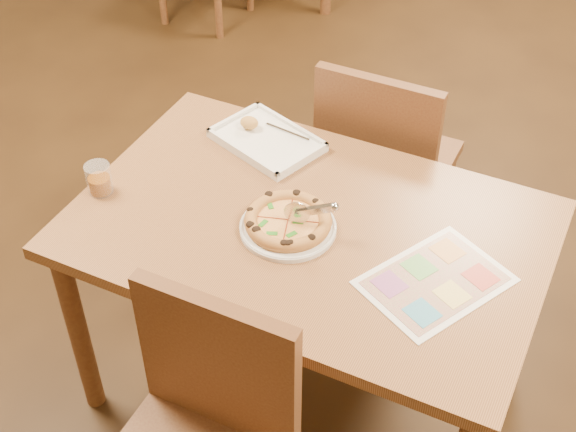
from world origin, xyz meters
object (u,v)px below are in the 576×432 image
at_px(chair_near, 202,423).
at_px(pizza_cutter, 310,211).
at_px(pizza, 288,221).
at_px(menu, 435,281).
at_px(glass_tumbler, 99,180).
at_px(plate, 288,228).
at_px(dining_table, 308,246).
at_px(chair_far, 382,151).
at_px(appetizer_tray, 266,140).

xyz_separation_m(chair_near, pizza_cutter, (0.02, 0.57, 0.23)).
xyz_separation_m(pizza, menu, (0.43, -0.02, -0.02)).
bearing_deg(chair_near, glass_tumbler, 142.19).
relative_size(chair_near, plate, 1.77).
height_order(chair_near, glass_tumbler, chair_near).
bearing_deg(pizza_cutter, dining_table, 101.52).
xyz_separation_m(pizza_cutter, glass_tumbler, (-0.62, -0.10, -0.04)).
distance_m(chair_near, menu, 0.68).
bearing_deg(chair_near, chair_far, 90.00).
bearing_deg(glass_tumbler, dining_table, 12.73).
bearing_deg(glass_tumbler, chair_near, -37.81).
relative_size(glass_tumbler, menu, 0.26).
distance_m(chair_far, pizza_cutter, 0.68).
height_order(chair_far, plate, chair_far).
bearing_deg(appetizer_tray, chair_near, -72.46).
distance_m(chair_far, glass_tumbler, 0.97).
relative_size(pizza_cutter, menu, 0.38).
bearing_deg(pizza_cutter, chair_near, -107.05).
height_order(chair_near, menu, chair_near).
bearing_deg(appetizer_tray, pizza_cutter, -46.78).
bearing_deg(pizza, plate, -65.31).
distance_m(chair_near, pizza_cutter, 0.62).
height_order(pizza_cutter, appetizer_tray, pizza_cutter).
distance_m(glass_tumbler, menu, 0.99).
bearing_deg(pizza, chair_near, -85.51).
distance_m(dining_table, chair_near, 0.61).
bearing_deg(menu, dining_table, 171.19).
relative_size(appetizer_tray, menu, 1.04).
xyz_separation_m(plate, appetizer_tray, (-0.24, 0.33, 0.00)).
height_order(plate, glass_tumbler, glass_tumbler).
bearing_deg(appetizer_tray, glass_tumbler, -127.54).
xyz_separation_m(plate, menu, (0.43, -0.01, -0.00)).
height_order(glass_tumbler, menu, glass_tumbler).
relative_size(pizza, appetizer_tray, 0.64).
relative_size(dining_table, chair_near, 2.77).
distance_m(chair_near, plate, 0.58).
xyz_separation_m(chair_near, menu, (0.38, 0.54, 0.16)).
distance_m(plate, pizza, 0.02).
relative_size(chair_far, menu, 1.30).
bearing_deg(appetizer_tray, plate, -54.13).
bearing_deg(menu, pizza, 177.48).
xyz_separation_m(chair_far, pizza_cutter, (0.02, -0.63, 0.23)).
relative_size(plate, pizza_cutter, 1.93).
relative_size(chair_near, menu, 1.30).
xyz_separation_m(chair_far, appetizer_tray, (-0.28, -0.32, 0.17)).
bearing_deg(pizza, glass_tumbler, -170.32).
bearing_deg(chair_far, chair_near, 90.00).
height_order(dining_table, chair_near, chair_near).
xyz_separation_m(plate, pizza_cutter, (0.06, 0.01, 0.07)).
height_order(pizza_cutter, glass_tumbler, pizza_cutter).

